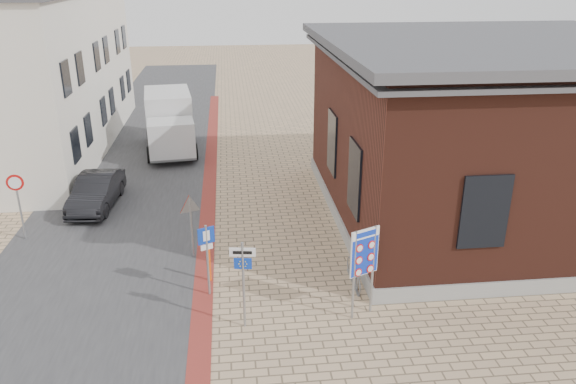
{
  "coord_description": "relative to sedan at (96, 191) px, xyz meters",
  "views": [
    {
      "loc": [
        -1.02,
        -12.68,
        9.17
      ],
      "look_at": [
        0.85,
        4.54,
        2.2
      ],
      "focal_mm": 35.0,
      "sensor_mm": 36.0,
      "label": 1
    }
  ],
  "objects": [
    {
      "name": "border_sign",
      "position": [
        9.0,
        -8.73,
        1.26
      ],
      "size": [
        0.85,
        0.42,
        2.69
      ],
      "rotation": [
        0.0,
        0.0,
        0.43
      ],
      "color": "gray",
      "rests_on": "ground"
    },
    {
      "name": "speed_sign",
      "position": [
        -2.0,
        -2.78,
        1.01
      ],
      "size": [
        0.59,
        0.09,
        2.5
      ],
      "rotation": [
        0.0,
        0.0,
        0.11
      ],
      "color": "gray",
      "rests_on": "ground"
    },
    {
      "name": "bollard",
      "position": [
        4.7,
        -6.43,
        -0.1
      ],
      "size": [
        0.13,
        0.13,
        1.14
      ],
      "primitive_type": "cylinder",
      "rotation": [
        0.0,
        0.0,
        -0.35
      ],
      "color": "#FF500D",
      "rests_on": "ground"
    },
    {
      "name": "sedan",
      "position": [
        0.0,
        0.0,
        0.0
      ],
      "size": [
        1.75,
        4.16,
        1.34
      ],
      "primitive_type": "imported",
      "rotation": [
        0.0,
        0.0,
        -0.08
      ],
      "color": "black",
      "rests_on": "ground"
    },
    {
      "name": "parking_sign",
      "position": [
        4.7,
        -7.23,
        0.88
      ],
      "size": [
        0.48,
        0.24,
        2.3
      ],
      "rotation": [
        0.0,
        0.0,
        0.42
      ],
      "color": "gray",
      "rests_on": "ground"
    },
    {
      "name": "curb_strip",
      "position": [
        4.5,
        0.77,
        -0.65
      ],
      "size": [
        0.6,
        40.0,
        0.02
      ],
      "primitive_type": "cube",
      "color": "maroon",
      "rests_on": "ground"
    },
    {
      "name": "yield_sign",
      "position": [
        4.1,
        -4.78,
        1.01
      ],
      "size": [
        0.76,
        0.33,
        2.22
      ],
      "rotation": [
        0.0,
        0.0,
        0.36
      ],
      "color": "gray",
      "rests_on": "ground"
    },
    {
      "name": "road_strip",
      "position": [
        1.0,
        5.77,
        -0.66
      ],
      "size": [
        7.0,
        60.0,
        0.02
      ],
      "primitive_type": "cube",
      "color": "#38383A",
      "rests_on": "ground"
    },
    {
      "name": "bike_rack",
      "position": [
        9.15,
        -7.03,
        -0.41
      ],
      "size": [
        0.08,
        1.8,
        0.6
      ],
      "color": "slate",
      "rests_on": "ground"
    },
    {
      "name": "townhouse_far",
      "position": [
        -4.49,
        14.77,
        3.5
      ],
      "size": [
        7.4,
        6.4,
        8.3
      ],
      "color": "silver",
      "rests_on": "ground"
    },
    {
      "name": "townhouse_mid",
      "position": [
        -4.49,
        8.77,
        3.9
      ],
      "size": [
        7.4,
        6.4,
        9.1
      ],
      "color": "silver",
      "rests_on": "ground"
    },
    {
      "name": "box_truck",
      "position": [
        2.37,
        7.43,
        0.89
      ],
      "size": [
        3.0,
        6.02,
        3.02
      ],
      "rotation": [
        0.0,
        0.0,
        0.12
      ],
      "color": "slate",
      "rests_on": "ground"
    },
    {
      "name": "ground",
      "position": [
        6.5,
        -9.23,
        -0.67
      ],
      "size": [
        120.0,
        120.0,
        0.0
      ],
      "primitive_type": "plane",
      "color": "tan",
      "rests_on": "ground"
    },
    {
      "name": "brick_building",
      "position": [
        15.49,
        -2.24,
        2.82
      ],
      "size": [
        13.0,
        13.0,
        6.8
      ],
      "color": "gray",
      "rests_on": "ground"
    },
    {
      "name": "essen_sign",
      "position": [
        5.7,
        -8.93,
        1.04
      ],
      "size": [
        0.69,
        0.14,
        2.56
      ],
      "rotation": [
        0.0,
        0.0,
        -0.14
      ],
      "color": "gray",
      "rests_on": "ground"
    }
  ]
}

